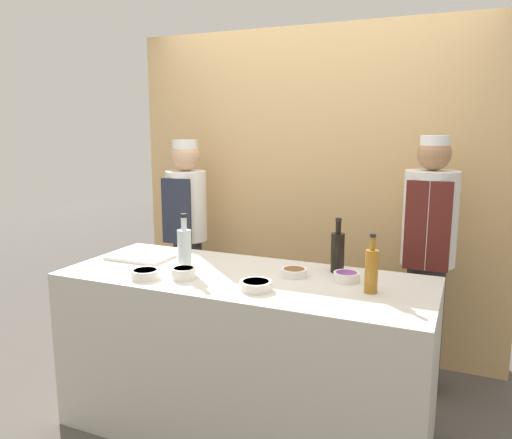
{
  "coord_description": "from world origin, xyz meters",
  "views": [
    {
      "loc": [
        1.09,
        -2.35,
        1.69
      ],
      "look_at": [
        0.0,
        0.16,
        1.18
      ],
      "focal_mm": 35.0,
      "sensor_mm": 36.0,
      "label": 1
    }
  ],
  "objects_px": {
    "sauce_bowl_red": "(256,285)",
    "sauce_bowl_orange": "(184,273)",
    "sauce_bowl_purple": "(346,276)",
    "chef_left": "(187,234)",
    "sauce_bowl_white": "(145,273)",
    "bottle_clear": "(184,249)",
    "sauce_bowl_brown": "(294,272)",
    "cutting_board": "(141,257)",
    "bottle_soy": "(338,251)",
    "chef_right": "(427,256)",
    "bottle_amber": "(371,270)"
  },
  "relations": [
    {
      "from": "sauce_bowl_purple",
      "to": "sauce_bowl_orange",
      "type": "bearing_deg",
      "value": -159.78
    },
    {
      "from": "bottle_clear",
      "to": "bottle_soy",
      "type": "xyz_separation_m",
      "value": [
        0.78,
        0.32,
        -0.01
      ]
    },
    {
      "from": "sauce_bowl_brown",
      "to": "bottle_amber",
      "type": "height_order",
      "value": "bottle_amber"
    },
    {
      "from": "sauce_bowl_brown",
      "to": "cutting_board",
      "type": "xyz_separation_m",
      "value": [
        -0.98,
        -0.02,
        -0.01
      ]
    },
    {
      "from": "sauce_bowl_purple",
      "to": "sauce_bowl_red",
      "type": "bearing_deg",
      "value": -140.22
    },
    {
      "from": "sauce_bowl_red",
      "to": "sauce_bowl_brown",
      "type": "relative_size",
      "value": 1.14
    },
    {
      "from": "sauce_bowl_brown",
      "to": "sauce_bowl_red",
      "type": "bearing_deg",
      "value": -108.2
    },
    {
      "from": "chef_left",
      "to": "sauce_bowl_brown",
      "type": "bearing_deg",
      "value": -33.68
    },
    {
      "from": "cutting_board",
      "to": "bottle_soy",
      "type": "relative_size",
      "value": 1.21
    },
    {
      "from": "chef_right",
      "to": "sauce_bowl_purple",
      "type": "bearing_deg",
      "value": -115.13
    },
    {
      "from": "sauce_bowl_orange",
      "to": "sauce_bowl_white",
      "type": "bearing_deg",
      "value": -158.69
    },
    {
      "from": "bottle_soy",
      "to": "chef_right",
      "type": "xyz_separation_m",
      "value": [
        0.43,
        0.58,
        -0.12
      ]
    },
    {
      "from": "cutting_board",
      "to": "bottle_clear",
      "type": "height_order",
      "value": "bottle_clear"
    },
    {
      "from": "bottle_clear",
      "to": "sauce_bowl_orange",
      "type": "bearing_deg",
      "value": -61.51
    },
    {
      "from": "sauce_bowl_white",
      "to": "chef_left",
      "type": "relative_size",
      "value": 0.09
    },
    {
      "from": "cutting_board",
      "to": "bottle_soy",
      "type": "distance_m",
      "value": 1.19
    },
    {
      "from": "sauce_bowl_purple",
      "to": "bottle_clear",
      "type": "distance_m",
      "value": 0.89
    },
    {
      "from": "sauce_bowl_white",
      "to": "bottle_soy",
      "type": "bearing_deg",
      "value": 29.8
    },
    {
      "from": "sauce_bowl_red",
      "to": "sauce_bowl_orange",
      "type": "distance_m",
      "value": 0.42
    },
    {
      "from": "sauce_bowl_white",
      "to": "bottle_clear",
      "type": "bearing_deg",
      "value": 56.93
    },
    {
      "from": "sauce_bowl_purple",
      "to": "chef_left",
      "type": "xyz_separation_m",
      "value": [
        -1.4,
        0.73,
        -0.04
      ]
    },
    {
      "from": "sauce_bowl_purple",
      "to": "cutting_board",
      "type": "relative_size",
      "value": 0.37
    },
    {
      "from": "sauce_bowl_red",
      "to": "sauce_bowl_brown",
      "type": "bearing_deg",
      "value": 71.8
    },
    {
      "from": "sauce_bowl_red",
      "to": "sauce_bowl_white",
      "type": "bearing_deg",
      "value": -174.79
    },
    {
      "from": "sauce_bowl_purple",
      "to": "sauce_bowl_white",
      "type": "bearing_deg",
      "value": -159.57
    },
    {
      "from": "sauce_bowl_white",
      "to": "chef_left",
      "type": "distance_m",
      "value": 1.17
    },
    {
      "from": "bottle_soy",
      "to": "chef_right",
      "type": "relative_size",
      "value": 0.18
    },
    {
      "from": "sauce_bowl_red",
      "to": "bottle_clear",
      "type": "distance_m",
      "value": 0.52
    },
    {
      "from": "cutting_board",
      "to": "chef_left",
      "type": "bearing_deg",
      "value": 100.22
    },
    {
      "from": "sauce_bowl_orange",
      "to": "bottle_clear",
      "type": "xyz_separation_m",
      "value": [
        -0.06,
        0.12,
        0.09
      ]
    },
    {
      "from": "sauce_bowl_red",
      "to": "chef_right",
      "type": "xyz_separation_m",
      "value": [
        0.72,
        1.04,
        -0.03
      ]
    },
    {
      "from": "sauce_bowl_white",
      "to": "sauce_bowl_orange",
      "type": "height_order",
      "value": "sauce_bowl_orange"
    },
    {
      "from": "sauce_bowl_red",
      "to": "sauce_bowl_orange",
      "type": "bearing_deg",
      "value": 177.52
    },
    {
      "from": "chef_left",
      "to": "sauce_bowl_purple",
      "type": "bearing_deg",
      "value": -27.44
    },
    {
      "from": "sauce_bowl_purple",
      "to": "sauce_bowl_brown",
      "type": "xyz_separation_m",
      "value": [
        -0.28,
        -0.02,
        -0.0
      ]
    },
    {
      "from": "sauce_bowl_purple",
      "to": "chef_right",
      "type": "relative_size",
      "value": 0.08
    },
    {
      "from": "sauce_bowl_red",
      "to": "bottle_soy",
      "type": "xyz_separation_m",
      "value": [
        0.29,
        0.46,
        0.09
      ]
    },
    {
      "from": "bottle_clear",
      "to": "chef_left",
      "type": "relative_size",
      "value": 0.2
    },
    {
      "from": "sauce_bowl_purple",
      "to": "chef_left",
      "type": "height_order",
      "value": "chef_left"
    },
    {
      "from": "sauce_bowl_purple",
      "to": "bottle_soy",
      "type": "bearing_deg",
      "value": 120.38
    },
    {
      "from": "bottle_amber",
      "to": "chef_right",
      "type": "distance_m",
      "value": 0.88
    },
    {
      "from": "cutting_board",
      "to": "sauce_bowl_purple",
      "type": "bearing_deg",
      "value": 2.01
    },
    {
      "from": "sauce_bowl_red",
      "to": "sauce_bowl_brown",
      "type": "distance_m",
      "value": 0.31
    },
    {
      "from": "bottle_amber",
      "to": "bottle_clear",
      "type": "bearing_deg",
      "value": -177.34
    },
    {
      "from": "sauce_bowl_brown",
      "to": "chef_left",
      "type": "bearing_deg",
      "value": 146.32
    },
    {
      "from": "sauce_bowl_purple",
      "to": "chef_right",
      "type": "distance_m",
      "value": 0.8
    },
    {
      "from": "bottle_amber",
      "to": "chef_left",
      "type": "relative_size",
      "value": 0.18
    },
    {
      "from": "bottle_amber",
      "to": "bottle_soy",
      "type": "height_order",
      "value": "bottle_soy"
    },
    {
      "from": "sauce_bowl_orange",
      "to": "chef_left",
      "type": "relative_size",
      "value": 0.08
    },
    {
      "from": "sauce_bowl_white",
      "to": "sauce_bowl_red",
      "type": "relative_size",
      "value": 0.94
    }
  ]
}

